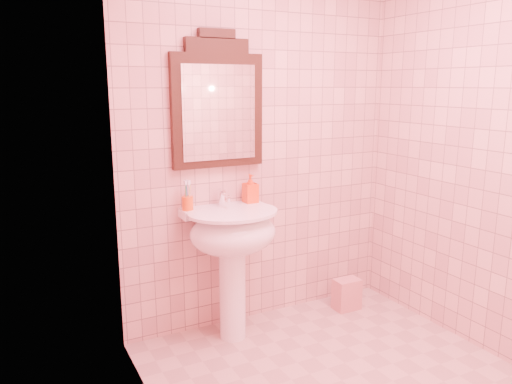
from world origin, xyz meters
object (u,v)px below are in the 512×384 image
pedestal_sink (233,241)px  mirror (218,105)px  toothbrush_cup (188,203)px  towel (347,294)px  soap_dispenser (250,189)px

pedestal_sink → mirror: mirror is taller
pedestal_sink → toothbrush_cup: (-0.24, 0.15, 0.25)m
towel → mirror: bearing=167.6°
toothbrush_cup → mirror: bearing=12.7°
toothbrush_cup → soap_dispenser: (0.44, -0.00, 0.05)m
towel → pedestal_sink: bearing=179.8°
soap_dispenser → towel: bearing=-10.8°
pedestal_sink → towel: 1.08m
toothbrush_cup → towel: 1.42m
mirror → towel: size_ratio=3.71×
soap_dispenser → pedestal_sink: bearing=-143.4°
toothbrush_cup → towel: bearing=-7.3°
soap_dispenser → towel: soap_dispenser is taller
pedestal_sink → mirror: bearing=90.0°
pedestal_sink → soap_dispenser: 0.39m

